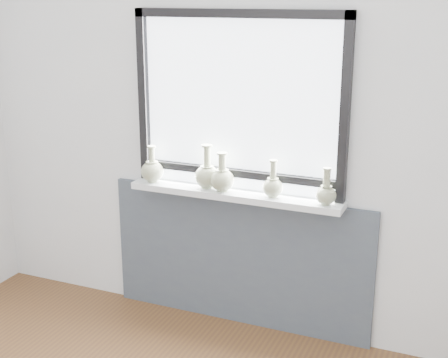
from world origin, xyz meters
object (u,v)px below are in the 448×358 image
at_px(vase_d, 273,186).
at_px(vase_e, 326,193).
at_px(windowsill, 234,194).
at_px(vase_c, 222,178).
at_px(vase_a, 152,170).
at_px(vase_b, 207,175).

bearing_deg(vase_d, vase_e, -2.86).
distance_m(windowsill, vase_c, 0.12).
bearing_deg(vase_e, windowsill, 177.42).
bearing_deg(windowsill, vase_e, -2.58).
xyz_separation_m(vase_a, vase_d, (0.79, 0.00, -0.01)).
distance_m(vase_b, vase_d, 0.42).
xyz_separation_m(vase_a, vase_e, (1.11, -0.01, -0.01)).
height_order(windowsill, vase_a, vase_a).
height_order(windowsill, vase_b, vase_b).
bearing_deg(vase_c, windowsill, 17.00).
xyz_separation_m(vase_c, vase_d, (0.31, 0.01, -0.01)).
height_order(vase_c, vase_d, vase_c).
height_order(vase_c, vase_e, vase_c).
height_order(vase_b, vase_e, vase_b).
distance_m(vase_b, vase_e, 0.74).
relative_size(vase_c, vase_e, 1.11).
bearing_deg(vase_e, vase_d, 177.14).
relative_size(windowsill, vase_d, 6.00).
bearing_deg(windowsill, vase_d, -2.21).
bearing_deg(windowsill, vase_a, -178.54).
relative_size(vase_a, vase_c, 0.97).
distance_m(vase_b, vase_c, 0.11).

